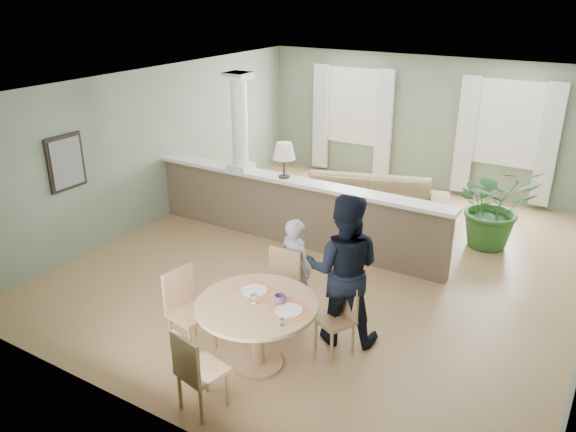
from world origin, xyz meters
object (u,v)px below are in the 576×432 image
Objects in this scene: man_person at (343,270)px; dining_table at (258,316)px; chair_far_boy at (280,285)px; chair_far_man at (340,315)px; chair_near at (196,369)px; sofa at (366,204)px; chair_side at (186,307)px; child_person at (295,267)px; houseplant at (495,206)px.

dining_table is at bearing 40.50° from man_person.
man_person is at bearing 1.61° from chair_far_boy.
chair_near is (-0.73, -1.67, 0.04)m from chair_far_man.
chair_near is (0.49, -5.15, 0.09)m from sofa.
man_person is (1.45, 1.09, 0.39)m from chair_side.
child_person reaches higher than chair_near.
chair_far_boy is 1.16× the size of chair_far_man.
chair_side is at bearing -112.49° from sofa.
chair_far_man is 0.86× the size of chair_side.
chair_side is (-0.31, -4.36, 0.13)m from sofa.
sofa is 2.12m from houseplant.
child_person reaches higher than chair_side.
chair_far_man is 0.52m from man_person.
chair_far_man is 0.95m from child_person.
dining_table is at bearing -84.83° from chair_near.
man_person reaches higher than chair_far_boy.
chair_side is at bearing -129.62° from chair_far_boy.
chair_near reaches higher than dining_table.
child_person reaches higher than dining_table.
chair_far_man is (1.22, -3.49, 0.05)m from sofa.
chair_far_man is at bearing -49.84° from chair_side.
child_person is at bearing 76.77° from chair_far_boy.
man_person reaches higher than chair_near.
chair_side reaches higher than chair_far_boy.
man_person reaches higher than houseplant.
chair_near is at bearing 106.88° from child_person.
man_person is at bearing 60.26° from dining_table.
chair_far_boy is 1.06× the size of chair_near.
chair_side reaches higher than chair_far_man.
man_person reaches higher than dining_table.
houseplant is 5.72m from chair_near.
chair_far_boy is 0.32m from child_person.
sofa is 3.08× the size of chair_near.
dining_table reaches higher than chair_far_man.
child_person is (-0.21, 1.15, 0.02)m from dining_table.
chair_near is 1.13m from chair_side.
chair_near is (0.14, -1.78, -0.03)m from chair_far_boy.
sofa is at bearing -72.93° from chair_near.
dining_table is 1.37× the size of chair_far_boy.
man_person is (0.55, 0.96, 0.29)m from dining_table.
chair_near is 0.94× the size of chair_side.
houseplant is 1.67× the size of chair_far_man.
chair_far_man is 1.77m from chair_side.
houseplant is at bearing 72.00° from dining_table.
houseplant reaches higher than sofa.
dining_table is 0.72× the size of man_person.
chair_near is (-0.11, -0.92, -0.13)m from dining_table.
chair_side is at bearing -124.37° from chair_far_man.
dining_table reaches higher than sofa.
dining_table is 0.94m from chair_near.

